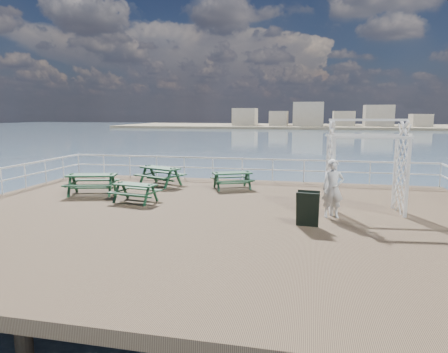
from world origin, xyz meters
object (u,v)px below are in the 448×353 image
person (333,189)px  trellis_arbor (365,171)px  picnic_table_a (135,189)px  picnic_table_b (160,172)px  picnic_table_c (232,177)px  picnic_table_d (92,180)px

person → trellis_arbor: bearing=35.4°
picnic_table_a → trellis_arbor: trellis_arbor is taller
picnic_table_b → picnic_table_a: bearing=-60.1°
picnic_table_a → picnic_table_c: size_ratio=0.85×
picnic_table_c → person: bearing=-71.3°
picnic_table_a → person: person is taller
picnic_table_b → picnic_table_d: 3.20m
picnic_table_b → person: bearing=-6.2°
trellis_arbor → picnic_table_a: bearing=175.8°
picnic_table_a → trellis_arbor: 8.08m
picnic_table_a → picnic_table_d: 2.46m
picnic_table_b → picnic_table_d: (-1.90, -2.58, 0.01)m
picnic_table_c → picnic_table_d: bearing=179.0°
picnic_table_b → person: 8.49m
picnic_table_a → person: size_ratio=0.96×
picnic_table_a → person: (6.97, -0.73, 0.43)m
picnic_table_b → picnic_table_d: size_ratio=1.05×
picnic_table_c → trellis_arbor: bearing=-57.3°
picnic_table_b → trellis_arbor: size_ratio=0.76×
picnic_table_d → trellis_arbor: size_ratio=0.73×
picnic_table_c → trellis_arbor: 5.99m
picnic_table_b → person: person is taller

